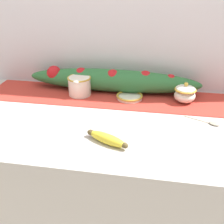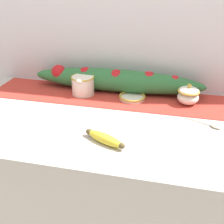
% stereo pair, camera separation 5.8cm
% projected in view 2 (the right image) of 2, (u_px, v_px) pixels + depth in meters
% --- Properties ---
extents(countertop, '(1.37, 0.73, 0.87)m').
position_uv_depth(countertop, '(104.00, 193.00, 1.42)').
color(countertop, '#B7B2AD').
rests_on(countertop, ground_plane).
extents(back_wall, '(2.17, 0.04, 2.40)m').
position_uv_depth(back_wall, '(121.00, 24.00, 1.40)').
color(back_wall, silver).
rests_on(back_wall, ground_plane).
extents(table_runner, '(1.26, 0.27, 0.00)m').
position_uv_depth(table_runner, '(114.00, 97.00, 1.41)').
color(table_runner, '#B23328').
rests_on(table_runner, countertop).
extents(cream_pitcher, '(0.12, 0.14, 0.10)m').
position_uv_depth(cream_pitcher, '(83.00, 85.00, 1.42)').
color(cream_pitcher, white).
rests_on(cream_pitcher, countertop).
extents(sugar_bowl, '(0.10, 0.10, 0.10)m').
position_uv_depth(sugar_bowl, '(188.00, 95.00, 1.32)').
color(sugar_bowl, white).
rests_on(sugar_bowl, countertop).
extents(small_dish, '(0.13, 0.13, 0.02)m').
position_uv_depth(small_dish, '(132.00, 97.00, 1.38)').
color(small_dish, white).
rests_on(small_dish, countertop).
extents(banana, '(0.17, 0.10, 0.04)m').
position_uv_depth(banana, '(105.00, 138.00, 1.04)').
color(banana, yellow).
rests_on(banana, countertop).
extents(spoon, '(0.15, 0.08, 0.01)m').
position_uv_depth(spoon, '(214.00, 126.00, 1.15)').
color(spoon, '#A89E89').
rests_on(spoon, countertop).
extents(poinsettia_garland, '(0.90, 0.13, 0.12)m').
position_uv_depth(poinsettia_garland, '(115.00, 80.00, 1.45)').
color(poinsettia_garland, '#2D6B38').
rests_on(poinsettia_garland, countertop).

